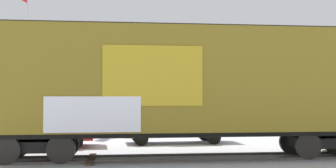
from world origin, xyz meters
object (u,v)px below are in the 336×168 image
at_px(parked_car_white, 174,125).
at_px(flagpole, 25,37).
at_px(freight_car, 185,82).
at_px(parked_car_red, 39,127).

bearing_deg(parked_car_white, flagpole, 140.49).
xyz_separation_m(freight_car, flagpole, (-6.71, 11.01, 2.89)).
xyz_separation_m(freight_car, parked_car_red, (-5.30, 4.45, -1.77)).
bearing_deg(parked_car_red, parked_car_white, 4.93).
height_order(flagpole, parked_car_red, flagpole).
distance_m(flagpole, parked_car_white, 10.60).
bearing_deg(parked_car_white, freight_car, -97.18).
distance_m(freight_car, parked_car_red, 7.14).
height_order(freight_car, flagpole, flagpole).
bearing_deg(flagpole, parked_car_white, -39.51).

